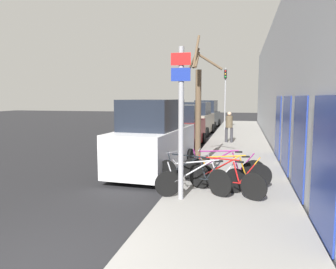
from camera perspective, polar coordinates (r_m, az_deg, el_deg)
The scene contains 16 objects.
ground_plane at distance 15.61m, azimuth 2.20°, elevation -2.90°, with size 80.00×80.00×0.00m, color black.
sidewalk_curb at distance 18.10m, azimuth 11.99°, elevation -1.49°, with size 3.20×32.00×0.15m.
building_facade at distance 17.90m, azimuth 17.90°, elevation 8.37°, with size 0.23×32.00×6.50m.
signpost at distance 7.58m, azimuth 2.28°, elevation 2.58°, with size 0.45×0.14×3.55m.
bicycle_0 at distance 8.17m, azimuth 5.92°, elevation -7.87°, with size 2.17×0.95×0.88m.
bicycle_1 at distance 8.33m, azimuth 9.84°, elevation -7.58°, with size 1.99×1.10×0.92m.
bicycle_2 at distance 8.60m, azimuth 4.21°, elevation -7.01°, with size 2.09×1.27×0.93m.
bicycle_3 at distance 8.88m, azimuth 10.88°, elevation -6.76°, with size 2.14×0.58×0.90m.
bicycle_4 at distance 9.33m, azimuth 9.55°, elevation -5.95°, with size 2.37×0.44×0.95m.
parked_car_0 at distance 11.13m, azimuth -2.54°, elevation -0.94°, with size 2.25×4.67×2.47m.
parked_car_1 at distance 16.70m, azimuth 2.44°, elevation 1.13°, with size 2.10×4.30×2.16m.
parked_car_2 at distance 22.23m, azimuth 4.98°, elevation 2.54°, with size 2.21×4.46×2.22m.
parked_car_3 at distance 27.61m, azimuth 6.70°, elevation 3.32°, with size 2.14×4.67×2.29m.
pedestrian_near at distance 17.73m, azimuth 10.60°, elevation 1.69°, with size 0.43×0.36×1.63m.
street_tree at distance 11.37m, azimuth 5.29°, elevation 4.57°, with size 1.26×1.35×4.49m.
traffic_light at distance 24.30m, azimuth 9.93°, elevation 7.57°, with size 0.20×0.30×4.50m.
Camera 1 is at (2.87, -3.93, 2.56)m, focal length 35.00 mm.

